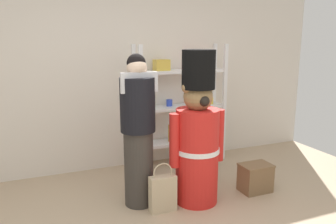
{
  "coord_description": "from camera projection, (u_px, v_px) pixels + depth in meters",
  "views": [
    {
      "loc": [
        -0.99,
        -2.28,
        1.73
      ],
      "look_at": [
        0.31,
        0.87,
        1.0
      ],
      "focal_mm": 36.39,
      "sensor_mm": 36.0,
      "label": 1
    }
  ],
  "objects": [
    {
      "name": "teddy_bear_guard",
      "position": [
        197.0,
        137.0,
        3.57
      ],
      "size": [
        0.63,
        0.47,
        1.63
      ],
      "color": "red",
      "rests_on": "ground_plane"
    },
    {
      "name": "shopping_bag",
      "position": [
        163.0,
        193.0,
        3.46
      ],
      "size": [
        0.27,
        0.11,
        0.52
      ],
      "color": "#C1AD89",
      "rests_on": "ground_plane"
    },
    {
      "name": "display_crate",
      "position": [
        255.0,
        178.0,
        3.93
      ],
      "size": [
        0.36,
        0.26,
        0.33
      ],
      "color": "brown",
      "rests_on": "ground_plane"
    },
    {
      "name": "person_shopper",
      "position": [
        138.0,
        130.0,
        3.49
      ],
      "size": [
        0.38,
        0.36,
        1.59
      ],
      "color": "#38332D",
      "rests_on": "ground_plane"
    },
    {
      "name": "merchandise_shelf",
      "position": [
        180.0,
        103.0,
        4.75
      ],
      "size": [
        1.29,
        0.35,
        1.67
      ],
      "color": "white",
      "rests_on": "ground_plane"
    },
    {
      "name": "back_wall",
      "position": [
        108.0,
        72.0,
        4.5
      ],
      "size": [
        6.4,
        0.12,
        2.6
      ],
      "primitive_type": "cube",
      "color": "silver",
      "rests_on": "ground_plane"
    }
  ]
}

